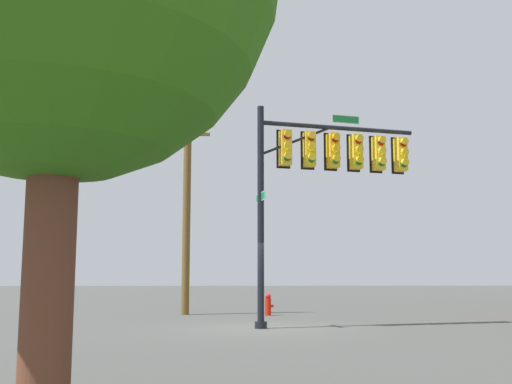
# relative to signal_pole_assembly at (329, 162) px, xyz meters

# --- Properties ---
(ground_plane) EXTENTS (120.00, 120.00, 0.00)m
(ground_plane) POSITION_rel_signal_pole_assembly_xyz_m (-2.18, -0.52, -5.07)
(ground_plane) COLOR #41433F
(signal_pole_assembly) EXTENTS (5.20, 1.90, 6.70)m
(signal_pole_assembly) POSITION_rel_signal_pole_assembly_xyz_m (0.00, 0.00, 0.00)
(signal_pole_assembly) COLOR black
(signal_pole_assembly) RESTS_ON ground_plane
(utility_pole) EXTENTS (1.80, 0.32, 7.83)m
(utility_pole) POSITION_rel_signal_pole_assembly_xyz_m (-4.94, 5.50, -1.05)
(utility_pole) COLOR brown
(utility_pole) RESTS_ON ground_plane
(fire_hydrant) EXTENTS (0.33, 0.24, 0.83)m
(fire_hydrant) POSITION_rel_signal_pole_assembly_xyz_m (-1.71, 4.94, -4.66)
(fire_hydrant) COLOR red
(fire_hydrant) RESTS_ON ground_plane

